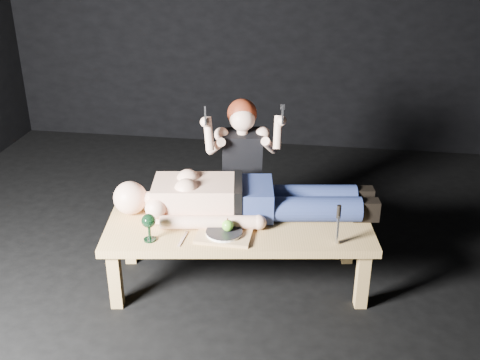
{
  "coord_description": "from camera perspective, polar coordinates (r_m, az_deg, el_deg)",
  "views": [
    {
      "loc": [
        0.83,
        -3.39,
        2.3
      ],
      "look_at": [
        0.34,
        -0.1,
        0.75
      ],
      "focal_mm": 43.04,
      "sensor_mm": 36.0,
      "label": 1
    }
  ],
  "objects": [
    {
      "name": "spoon_flat",
      "position": [
        3.68,
        -0.51,
        -5.2
      ],
      "size": [
        0.15,
        0.13,
        0.01
      ],
      "primitive_type": "cube",
      "rotation": [
        0.0,
        0.0,
        0.89
      ],
      "color": "#B2B2B7",
      "rests_on": "table"
    },
    {
      "name": "goblet",
      "position": [
        3.6,
        -9.01,
        -4.67
      ],
      "size": [
        0.1,
        0.1,
        0.18
      ],
      "primitive_type": null,
      "rotation": [
        0.0,
        0.0,
        0.15
      ],
      "color": "black",
      "rests_on": "table"
    },
    {
      "name": "plate",
      "position": [
        3.62,
        -1.59,
        -5.22
      ],
      "size": [
        0.23,
        0.23,
        0.02
      ],
      "primitive_type": "cylinder",
      "rotation": [
        0.0,
        0.0,
        -0.02
      ],
      "color": "white",
      "rests_on": "serving_tray"
    },
    {
      "name": "table",
      "position": [
        3.88,
        -0.11,
        -7.35
      ],
      "size": [
        1.81,
        0.9,
        0.45
      ],
      "primitive_type": "cube",
      "rotation": [
        0.0,
        0.0,
        0.15
      ],
      "color": "tan",
      "rests_on": "ground"
    },
    {
      "name": "kneeling_woman",
      "position": [
        4.27,
        0.14,
        1.25
      ],
      "size": [
        0.75,
        0.81,
        1.17
      ],
      "primitive_type": null,
      "rotation": [
        0.0,
        0.0,
        0.2
      ],
      "color": "black",
      "rests_on": "ground"
    },
    {
      "name": "lying_man",
      "position": [
        3.84,
        0.76,
        -1.42
      ],
      "size": [
        1.97,
        0.85,
        0.29
      ],
      "primitive_type": null,
      "rotation": [
        0.0,
        0.0,
        0.15
      ],
      "color": "#E6AC90",
      "rests_on": "table"
    },
    {
      "name": "carving_knife",
      "position": [
        3.55,
        9.67,
        -4.4
      ],
      "size": [
        0.04,
        0.04,
        0.26
      ],
      "primitive_type": null,
      "rotation": [
        0.0,
        0.0,
        0.15
      ],
      "color": "#B2B2B7",
      "rests_on": "table"
    },
    {
      "name": "ground",
      "position": [
        4.18,
        -4.53,
        -8.49
      ],
      "size": [
        5.0,
        5.0,
        0.0
      ],
      "primitive_type": "plane",
      "color": "black",
      "rests_on": "ground"
    },
    {
      "name": "apple",
      "position": [
        3.61,
        -1.22,
        -4.53
      ],
      "size": [
        0.07,
        0.07,
        0.07
      ],
      "primitive_type": "sphere",
      "color": "#459B1D",
      "rests_on": "plate"
    },
    {
      "name": "serving_tray",
      "position": [
        3.63,
        -1.58,
        -5.48
      ],
      "size": [
        0.35,
        0.25,
        0.02
      ],
      "primitive_type": "cube",
      "rotation": [
        0.0,
        0.0,
        -0.02
      ],
      "color": "tan",
      "rests_on": "table"
    },
    {
      "name": "knife_flat",
      "position": [
        3.61,
        0.14,
        -5.78
      ],
      "size": [
        0.05,
        0.18,
        0.01
      ],
      "primitive_type": "cube",
      "rotation": [
        0.0,
        0.0,
        -0.19
      ],
      "color": "#B2B2B7",
      "rests_on": "table"
    },
    {
      "name": "fork_flat",
      "position": [
        3.62,
        -5.68,
        -5.83
      ],
      "size": [
        0.03,
        0.18,
        0.01
      ],
      "primitive_type": "cube",
      "rotation": [
        0.0,
        0.0,
        -0.06
      ],
      "color": "#B2B2B7",
      "rests_on": "table"
    },
    {
      "name": "back_wall",
      "position": [
        6.0,
        0.4,
        17.31
      ],
      "size": [
        5.0,
        0.0,
        5.0
      ],
      "primitive_type": "plane",
      "rotation": [
        1.57,
        0.0,
        0.0
      ],
      "color": "black",
      "rests_on": "ground"
    }
  ]
}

